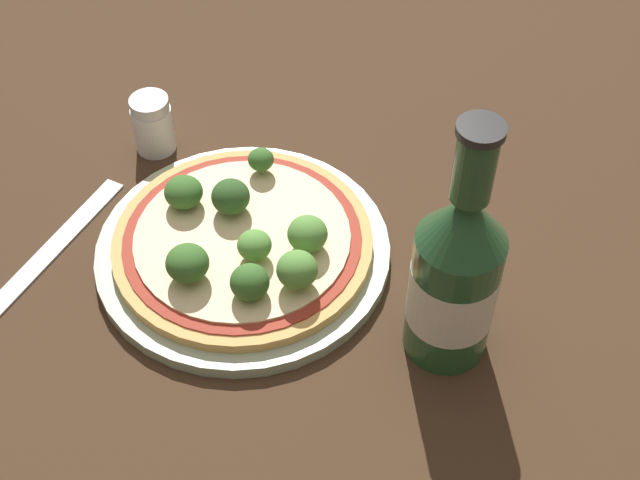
{
  "coord_description": "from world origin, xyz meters",
  "views": [
    {
      "loc": [
        0.18,
        -0.48,
        0.59
      ],
      "look_at": [
        0.08,
        -0.01,
        0.06
      ],
      "focal_mm": 50.0,
      "sensor_mm": 36.0,
      "label": 1
    }
  ],
  "objects_px": {
    "pepper_shaker": "(153,124)",
    "beer_bottle": "(455,275)",
    "pizza": "(243,241)",
    "fork": "(49,251)"
  },
  "relations": [
    {
      "from": "pepper_shaker",
      "to": "beer_bottle",
      "type": "bearing_deg",
      "value": -30.25
    },
    {
      "from": "beer_bottle",
      "to": "pizza",
      "type": "bearing_deg",
      "value": 162.74
    },
    {
      "from": "pepper_shaker",
      "to": "pizza",
      "type": "bearing_deg",
      "value": -44.89
    },
    {
      "from": "beer_bottle",
      "to": "pepper_shaker",
      "type": "height_order",
      "value": "beer_bottle"
    },
    {
      "from": "fork",
      "to": "pizza",
      "type": "bearing_deg",
      "value": -63.55
    },
    {
      "from": "pizza",
      "to": "pepper_shaker",
      "type": "relative_size",
      "value": 3.79
    },
    {
      "from": "pizza",
      "to": "beer_bottle",
      "type": "height_order",
      "value": "beer_bottle"
    },
    {
      "from": "pepper_shaker",
      "to": "fork",
      "type": "xyz_separation_m",
      "value": [
        -0.05,
        -0.15,
        -0.03
      ]
    },
    {
      "from": "pizza",
      "to": "beer_bottle",
      "type": "bearing_deg",
      "value": -17.26
    },
    {
      "from": "beer_bottle",
      "to": "fork",
      "type": "xyz_separation_m",
      "value": [
        -0.35,
        0.03,
        -0.08
      ]
    }
  ]
}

